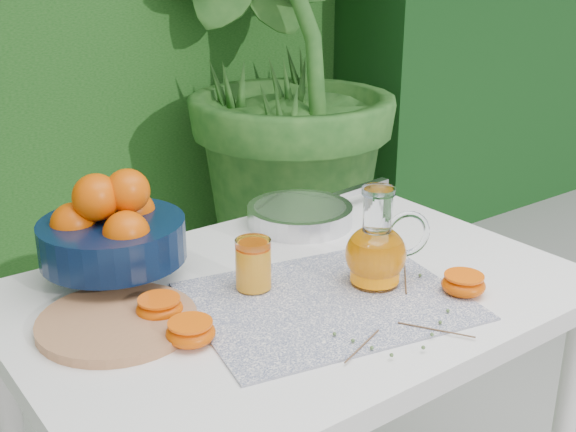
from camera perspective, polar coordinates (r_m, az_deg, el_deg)
potted_plant_right at (r=2.81m, az=-1.44°, el=12.09°), size 2.33×2.33×1.81m
white_table at (r=1.35m, az=0.51°, el=-8.69°), size 1.00×0.70×0.75m
placemat at (r=1.26m, az=3.10°, el=-6.71°), size 0.52×0.44×0.00m
cutting_board at (r=1.21m, az=-13.33°, el=-8.13°), size 0.33×0.33×0.02m
fruit_bowl at (r=1.34m, az=-13.79°, el=-1.12°), size 0.26×0.26×0.21m
juice_pitcher at (r=1.30m, az=7.05°, el=-2.76°), size 0.17×0.15×0.18m
juice_tumbler at (r=1.27m, az=-2.76°, el=-3.93°), size 0.08×0.08×0.09m
saute_pan at (r=1.58m, az=1.04°, el=0.18°), size 0.42×0.26×0.04m
orange_halves at (r=1.20m, az=-0.85°, el=-7.21°), size 0.56×0.33×0.04m
thyme_sprigs at (r=1.22m, az=9.04°, el=-7.52°), size 0.35×0.28×0.01m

